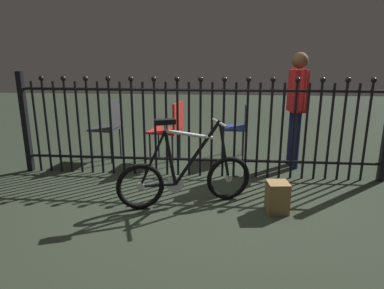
% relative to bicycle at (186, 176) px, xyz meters
% --- Properties ---
extents(ground_plane, '(20.00, 20.00, 0.00)m').
position_rel_bicycle_xyz_m(ground_plane, '(0.07, 0.11, -0.30)').
color(ground_plane, '#262E22').
extents(iron_fence, '(4.56, 0.07, 1.31)m').
position_rel_bicycle_xyz_m(iron_fence, '(0.00, 0.86, 0.36)').
color(iron_fence, black).
rests_on(iron_fence, ground).
extents(bicycle, '(1.34, 0.57, 0.90)m').
position_rel_bicycle_xyz_m(bicycle, '(0.00, 0.00, 0.00)').
color(bicycle, black).
rests_on(bicycle, ground).
extents(chair_charcoal, '(0.44, 0.43, 0.88)m').
position_rel_bicycle_xyz_m(chair_charcoal, '(-1.25, 1.43, 0.23)').
color(chair_charcoal, black).
rests_on(chair_charcoal, ground).
extents(chair_navy, '(0.40, 0.40, 0.81)m').
position_rel_bicycle_xyz_m(chair_navy, '(0.61, 1.70, 0.20)').
color(chair_navy, black).
rests_on(chair_navy, ground).
extents(chair_red, '(0.49, 0.49, 0.87)m').
position_rel_bicycle_xyz_m(chair_red, '(-0.36, 1.39, 0.22)').
color(chair_red, black).
rests_on(chair_red, ground).
extents(person_visitor, '(0.21, 0.47, 1.54)m').
position_rel_bicycle_xyz_m(person_visitor, '(1.35, 1.34, 0.61)').
color(person_visitor, '#191E3F').
rests_on(person_visitor, ground).
extents(display_crate, '(0.22, 0.22, 0.31)m').
position_rel_bicycle_xyz_m(display_crate, '(0.91, -0.10, -0.15)').
color(display_crate, olive).
rests_on(display_crate, ground).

